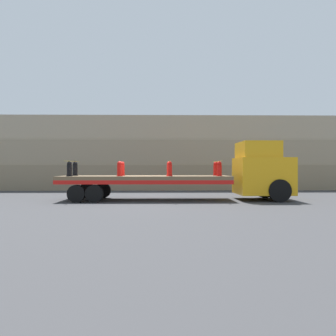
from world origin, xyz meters
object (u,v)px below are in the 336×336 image
fire_hydrant_black_near_0 (69,169)px  fire_hydrant_red_far_3 (216,169)px  fire_hydrant_red_near_2 (170,169)px  fire_hydrant_red_near_3 (219,169)px  truck_cab (264,171)px  fire_hydrant_red_far_1 (122,169)px  fire_hydrant_red_near_1 (120,169)px  flatbed_trailer (136,180)px  fire_hydrant_black_far_0 (75,169)px  fire_hydrant_red_far_2 (169,169)px

fire_hydrant_black_near_0 → fire_hydrant_red_far_3: (7.69, 1.11, 0.00)m
fire_hydrant_red_near_2 → fire_hydrant_red_near_3: (2.56, 0.00, 0.00)m
truck_cab → fire_hydrant_red_far_1: (-7.61, 0.55, 0.10)m
fire_hydrant_red_far_3 → fire_hydrant_red_near_1: bearing=-167.8°
fire_hydrant_red_near_2 → fire_hydrant_red_far_1: bearing=156.6°
fire_hydrant_red_near_1 → fire_hydrant_red_far_3: bearing=12.2°
flatbed_trailer → fire_hydrant_red_near_3: 4.41m
fire_hydrant_red_near_3 → fire_hydrant_black_far_0: bearing=171.8°
fire_hydrant_red_near_2 → fire_hydrant_red_near_3: 2.56m
truck_cab → fire_hydrant_black_near_0: truck_cab is taller
fire_hydrant_red_near_3 → flatbed_trailer: bearing=172.7°
fire_hydrant_black_near_0 → fire_hydrant_red_far_1: bearing=23.4°
fire_hydrant_red_far_1 → fire_hydrant_red_far_2: (2.56, 0.00, 0.00)m
fire_hydrant_red_near_3 → fire_hydrant_red_near_2: bearing=180.0°
truck_cab → fire_hydrant_red_far_1: bearing=175.8°
fire_hydrant_black_far_0 → fire_hydrant_red_near_2: same height
flatbed_trailer → fire_hydrant_red_far_1: (-0.80, 0.55, 0.60)m
fire_hydrant_red_far_3 → fire_hydrant_red_near_2: bearing=-156.6°
flatbed_trailer → fire_hydrant_red_near_2: 1.95m
flatbed_trailer → fire_hydrant_red_near_3: fire_hydrant_red_near_3 is taller
fire_hydrant_black_far_0 → fire_hydrant_red_far_1: bearing=0.0°
fire_hydrant_red_far_3 → fire_hydrant_red_far_1: bearing=180.0°
fire_hydrant_red_near_2 → fire_hydrant_red_far_2: 1.11m
fire_hydrant_red_near_1 → fire_hydrant_red_near_2: 2.56m
truck_cab → fire_hydrant_black_near_0: (-10.17, -0.55, 0.10)m
truck_cab → fire_hydrant_red_near_1: truck_cab is taller
flatbed_trailer → fire_hydrant_red_near_3: bearing=-7.3°
truck_cab → fire_hydrant_red_far_2: size_ratio=4.04×
fire_hydrant_red_far_1 → fire_hydrant_red_far_3: same height
truck_cab → fire_hydrant_red_near_2: truck_cab is taller
fire_hydrant_black_far_0 → fire_hydrant_red_far_1: (2.56, 0.00, 0.00)m
fire_hydrant_red_near_1 → fire_hydrant_red_near_3: bearing=0.0°
fire_hydrant_black_far_0 → fire_hydrant_red_near_1: 2.79m
fire_hydrant_black_near_0 → fire_hydrant_red_near_1: bearing=0.0°
truck_cab → fire_hydrant_red_far_3: (-2.48, 0.55, 0.10)m
truck_cab → fire_hydrant_red_near_1: size_ratio=4.04×
fire_hydrant_black_near_0 → fire_hydrant_red_near_2: bearing=0.0°
fire_hydrant_red_far_2 → fire_hydrant_red_far_3: (2.56, 0.00, 0.00)m
truck_cab → fire_hydrant_black_far_0: bearing=176.9°
truck_cab → fire_hydrant_red_near_3: 2.54m
flatbed_trailer → fire_hydrant_red_near_3: size_ratio=11.65×
fire_hydrant_black_far_0 → fire_hydrant_red_far_3: bearing=0.0°
fire_hydrant_black_far_0 → fire_hydrant_red_far_2: bearing=0.0°
fire_hydrant_red_near_2 → fire_hydrant_black_near_0: bearing=180.0°
fire_hydrant_red_far_2 → fire_hydrant_red_far_1: bearing=180.0°
fire_hydrant_red_far_1 → flatbed_trailer: bearing=-34.9°
fire_hydrant_red_far_3 → fire_hydrant_red_near_3: bearing=-90.0°
fire_hydrant_red_far_1 → fire_hydrant_black_near_0: bearing=-156.6°
flatbed_trailer → fire_hydrant_red_far_2: size_ratio=11.65×
truck_cab → fire_hydrant_red_near_3: truck_cab is taller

